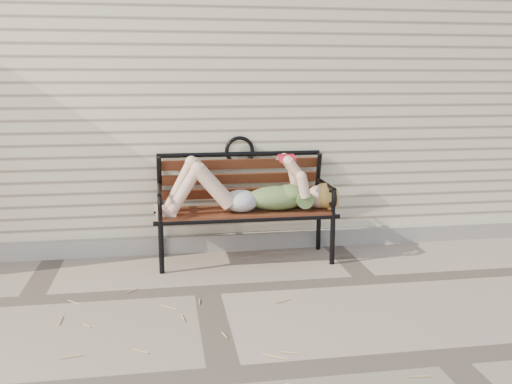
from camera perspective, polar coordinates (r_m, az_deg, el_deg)
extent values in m
plane|color=gray|center=(4.29, -4.95, -9.73)|extent=(80.00, 80.00, 0.00)
cube|color=beige|center=(7.00, -7.14, 10.95)|extent=(8.00, 4.00, 3.00)
cube|color=#ABA59A|center=(5.18, -5.81, -5.12)|extent=(8.00, 0.10, 0.15)
cylinder|color=black|center=(4.62, -9.46, -5.49)|extent=(0.04, 0.04, 0.43)
cylinder|color=black|center=(5.03, -9.47, -4.08)|extent=(0.04, 0.04, 0.43)
cylinder|color=black|center=(4.82, 7.65, -4.71)|extent=(0.04, 0.04, 0.43)
cylinder|color=black|center=(5.21, 6.28, -3.43)|extent=(0.04, 0.04, 0.43)
cube|color=#592D17|center=(4.81, -1.11, -1.98)|extent=(1.45, 0.47, 0.03)
cylinder|color=black|center=(4.61, -0.72, -2.82)|extent=(1.53, 0.04, 0.04)
cylinder|color=black|center=(5.02, -1.46, -1.63)|extent=(1.53, 0.04, 0.04)
torus|color=black|center=(5.04, -1.65, 4.14)|extent=(0.26, 0.03, 0.26)
ellipsoid|color=#0B3F4D|center=(4.81, 2.09, -0.61)|extent=(0.52, 0.30, 0.20)
ellipsoid|color=#0B3F4D|center=(4.82, 3.43, -0.17)|extent=(0.25, 0.29, 0.15)
ellipsoid|color=#BBBAC0|center=(4.76, -1.52, -0.90)|extent=(0.29, 0.32, 0.18)
sphere|color=#DCAD94|center=(4.89, 6.37, -0.46)|extent=(0.21, 0.21, 0.21)
ellipsoid|color=#E5BB56|center=(4.90, 6.91, -0.38)|extent=(0.24, 0.24, 0.22)
cube|color=red|center=(4.76, 3.03, 3.70)|extent=(0.13, 0.02, 0.02)
cube|color=white|center=(4.72, 3.13, 3.33)|extent=(0.13, 0.08, 0.05)
cube|color=white|center=(4.80, 2.92, 3.46)|extent=(0.13, 0.08, 0.05)
cube|color=red|center=(4.72, 3.14, 3.37)|extent=(0.14, 0.09, 0.05)
cube|color=red|center=(4.80, 2.91, 3.51)|extent=(0.14, 0.09, 0.05)
cylinder|color=tan|center=(3.90, -23.66, -12.82)|extent=(0.08, 0.08, 0.01)
cylinder|color=tan|center=(3.53, -11.45, -14.67)|extent=(0.15, 0.03, 0.01)
cylinder|color=tan|center=(4.41, -14.74, -9.38)|extent=(0.04, 0.11, 0.01)
cylinder|color=tan|center=(4.15, -7.32, -10.44)|extent=(0.14, 0.04, 0.01)
cylinder|color=tan|center=(3.56, -8.62, -14.34)|extent=(0.09, 0.03, 0.01)
cylinder|color=tan|center=(4.42, -2.73, -8.98)|extent=(0.05, 0.08, 0.01)
cylinder|color=tan|center=(4.08, -22.91, -11.70)|extent=(0.06, 0.11, 0.01)
cylinder|color=tan|center=(3.58, -15.02, -14.40)|extent=(0.07, 0.14, 0.01)
cylinder|color=tan|center=(4.06, -24.06, -11.90)|extent=(0.03, 0.08, 0.01)
cylinder|color=tan|center=(3.99, 10.72, -11.46)|extent=(0.02, 0.09, 0.01)
cylinder|color=tan|center=(4.37, 9.37, -9.35)|extent=(0.13, 0.01, 0.01)
cylinder|color=tan|center=(4.19, -17.20, -10.67)|extent=(0.07, 0.03, 0.01)
cylinder|color=tan|center=(3.62, -23.61, -14.71)|extent=(0.10, 0.12, 0.01)
cylinder|color=tan|center=(4.31, 4.14, -9.50)|extent=(0.02, 0.08, 0.01)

